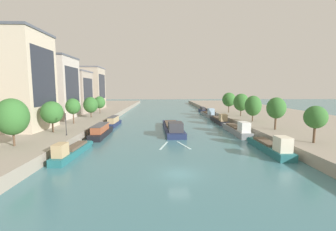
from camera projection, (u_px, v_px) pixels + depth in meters
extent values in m
plane|color=#42757F|center=(179.00, 174.00, 27.35)|extent=(400.00, 400.00, 0.00)
cube|color=gray|center=(68.00, 115.00, 80.85)|extent=(36.00, 170.00, 1.74)
cube|color=gray|center=(265.00, 115.00, 82.85)|extent=(36.00, 170.00, 1.74)
cube|color=#1E284C|center=(173.00, 128.00, 56.07)|extent=(4.82, 21.40, 1.11)
cube|color=#1E284C|center=(169.00, 121.00, 66.94)|extent=(3.84, 1.38, 0.92)
cube|color=#1E284C|center=(173.00, 126.00, 56.00)|extent=(4.90, 21.41, 0.06)
cube|color=#38383D|center=(175.00, 127.00, 48.72)|extent=(3.16, 4.37, 1.96)
cube|color=black|center=(175.00, 124.00, 50.80)|extent=(2.39, 0.12, 0.55)
cube|color=brown|center=(172.00, 124.00, 58.08)|extent=(3.55, 11.17, 0.36)
cylinder|color=#232328|center=(178.00, 128.00, 49.65)|extent=(0.07, 0.07, 1.10)
cube|color=silver|center=(184.00, 145.00, 41.42)|extent=(2.22, 5.81, 0.03)
cube|color=silver|center=(164.00, 145.00, 41.18)|extent=(1.78, 5.91, 0.03)
cube|color=#23666B|center=(73.00, 152.00, 34.96)|extent=(2.35, 11.46, 0.99)
cube|color=#23666B|center=(87.00, 143.00, 40.95)|extent=(1.89, 1.28, 0.86)
cube|color=#23666B|center=(73.00, 149.00, 34.89)|extent=(2.39, 11.47, 0.06)
cube|color=tan|center=(60.00, 150.00, 30.94)|extent=(1.54, 2.33, 1.78)
cube|color=black|center=(64.00, 146.00, 32.05)|extent=(1.17, 0.07, 0.50)
cube|color=brown|center=(76.00, 146.00, 36.00)|extent=(1.73, 5.98, 0.36)
cylinder|color=#232328|center=(64.00, 152.00, 31.43)|extent=(0.07, 0.07, 1.10)
cube|color=black|center=(101.00, 134.00, 49.22)|extent=(2.61, 11.72, 1.12)
cube|color=black|center=(108.00, 128.00, 55.36)|extent=(2.41, 1.25, 0.93)
cube|color=black|center=(101.00, 131.00, 49.15)|extent=(2.66, 11.72, 0.06)
cube|color=#9E5133|center=(100.00, 128.00, 48.48)|extent=(2.13, 7.50, 1.42)
cube|color=#4C4C51|center=(100.00, 125.00, 48.39)|extent=(2.28, 7.73, 0.08)
cylinder|color=#232328|center=(98.00, 131.00, 45.61)|extent=(0.07, 0.07, 1.10)
cube|color=#1E284C|center=(114.00, 124.00, 63.33)|extent=(2.40, 9.99, 0.96)
cube|color=#1E284C|center=(118.00, 121.00, 68.61)|extent=(2.09, 1.25, 0.84)
cube|color=#1E284C|center=(114.00, 122.00, 63.27)|extent=(2.44, 9.99, 0.06)
cube|color=tan|center=(113.00, 120.00, 62.68)|extent=(1.92, 6.40, 1.58)
cube|color=#4C4C51|center=(113.00, 117.00, 62.59)|extent=(2.06, 6.60, 0.08)
cylinder|color=#232328|center=(112.00, 122.00, 60.24)|extent=(0.07, 0.07, 1.10)
cube|color=#23666B|center=(269.00, 148.00, 37.22)|extent=(2.55, 12.09, 1.11)
cube|color=#23666B|center=(254.00, 139.00, 43.55)|extent=(2.36, 1.25, 0.92)
cube|color=#23666B|center=(269.00, 145.00, 37.16)|extent=(2.60, 12.09, 0.06)
cube|color=beige|center=(283.00, 144.00, 32.95)|extent=(1.87, 2.43, 2.19)
cube|color=black|center=(279.00, 140.00, 34.12)|extent=(1.49, 0.04, 0.61)
cube|color=brown|center=(266.00, 142.00, 38.33)|extent=(1.97, 6.29, 0.36)
cylinder|color=#232328|center=(283.00, 147.00, 33.50)|extent=(0.07, 0.07, 1.10)
cube|color=gray|center=(236.00, 131.00, 52.50)|extent=(2.61, 14.55, 1.23)
cube|color=gray|center=(227.00, 125.00, 60.04)|extent=(2.38, 1.27, 0.98)
cube|color=gray|center=(236.00, 128.00, 52.42)|extent=(2.66, 14.55, 0.06)
cube|color=white|center=(244.00, 127.00, 47.39)|extent=(1.89, 2.92, 2.09)
cube|color=black|center=(242.00, 124.00, 48.81)|extent=(1.50, 0.04, 0.59)
cube|color=brown|center=(234.00, 126.00, 53.84)|extent=(2.00, 7.57, 0.36)
cylinder|color=#232328|center=(245.00, 129.00, 48.03)|extent=(0.07, 0.07, 1.10)
cube|color=black|center=(219.00, 121.00, 68.76)|extent=(2.54, 13.59, 1.16)
cube|color=black|center=(214.00, 118.00, 75.84)|extent=(2.32, 1.26, 0.95)
cube|color=black|center=(219.00, 119.00, 68.69)|extent=(2.59, 13.59, 0.06)
cube|color=tan|center=(223.00, 118.00, 63.99)|extent=(1.85, 2.73, 1.96)
cube|color=black|center=(222.00, 116.00, 65.31)|extent=(1.46, 0.04, 0.55)
cube|color=brown|center=(218.00, 118.00, 70.01)|extent=(1.95, 7.07, 0.36)
cylinder|color=#232328|center=(224.00, 119.00, 64.59)|extent=(0.07, 0.07, 1.10)
cube|color=gray|center=(208.00, 115.00, 85.87)|extent=(3.11, 13.72, 1.02)
cube|color=gray|center=(204.00, 112.00, 92.96)|extent=(2.54, 1.31, 0.87)
cube|color=gray|center=(208.00, 113.00, 85.81)|extent=(3.16, 13.72, 0.06)
cube|color=#9EBCD6|center=(211.00, 111.00, 81.08)|extent=(2.07, 2.79, 2.24)
cube|color=black|center=(210.00, 110.00, 82.40)|extent=(1.58, 0.09, 0.63)
cube|color=brown|center=(207.00, 112.00, 87.13)|extent=(2.30, 7.16, 0.36)
cylinder|color=#232328|center=(212.00, 113.00, 81.71)|extent=(0.07, 0.07, 1.10)
cube|color=#1E284C|center=(202.00, 111.00, 100.84)|extent=(1.86, 9.09, 1.01)
cube|color=#1E284C|center=(200.00, 110.00, 105.66)|extent=(1.59, 1.26, 0.87)
cube|color=#1E284C|center=(202.00, 110.00, 100.78)|extent=(1.89, 9.09, 0.06)
cube|color=#38383D|center=(203.00, 108.00, 100.25)|extent=(1.48, 5.82, 1.23)
cube|color=#4C4C51|center=(203.00, 107.00, 100.18)|extent=(1.59, 6.00, 0.08)
cylinder|color=#232328|center=(204.00, 109.00, 98.03)|extent=(0.07, 0.07, 1.10)
cylinder|color=brown|center=(14.00, 136.00, 33.81)|extent=(0.30, 0.30, 2.92)
ellipsoid|color=#336B2D|center=(12.00, 117.00, 33.46)|extent=(4.64, 4.64, 5.46)
cylinder|color=brown|center=(53.00, 125.00, 44.77)|extent=(0.34, 0.34, 2.72)
ellipsoid|color=#336B2D|center=(52.00, 112.00, 44.47)|extent=(4.21, 4.21, 4.38)
cylinder|color=brown|center=(73.00, 117.00, 55.90)|extent=(0.27, 0.27, 3.21)
ellipsoid|color=#336B2D|center=(73.00, 106.00, 55.59)|extent=(3.50, 3.50, 3.86)
cylinder|color=brown|center=(91.00, 113.00, 68.09)|extent=(0.29, 0.29, 2.47)
ellipsoid|color=#336B2D|center=(91.00, 105.00, 67.80)|extent=(4.27, 4.27, 4.71)
cylinder|color=brown|center=(100.00, 110.00, 79.19)|extent=(0.25, 0.25, 2.68)
ellipsoid|color=#336B2D|center=(100.00, 102.00, 78.90)|extent=(3.83, 3.83, 4.20)
cylinder|color=brown|center=(314.00, 133.00, 35.74)|extent=(0.37, 0.37, 3.14)
ellipsoid|color=#336B2D|center=(316.00, 117.00, 35.44)|extent=(3.38, 3.38, 3.58)
cylinder|color=brown|center=(275.00, 122.00, 47.51)|extent=(0.39, 0.39, 3.35)
ellipsoid|color=#336B2D|center=(276.00, 108.00, 47.18)|extent=(3.85, 3.85, 4.43)
cylinder|color=brown|center=(253.00, 116.00, 59.65)|extent=(0.28, 0.28, 2.67)
ellipsoid|color=#336B2D|center=(253.00, 106.00, 59.32)|extent=(4.25, 4.25, 5.30)
cylinder|color=brown|center=(241.00, 112.00, 71.03)|extent=(0.29, 0.29, 2.89)
ellipsoid|color=#336B2D|center=(241.00, 102.00, 70.69)|extent=(4.70, 4.70, 5.39)
cylinder|color=brown|center=(229.00, 108.00, 82.06)|extent=(0.32, 0.32, 3.33)
ellipsoid|color=#336B2D|center=(229.00, 100.00, 81.70)|extent=(4.76, 4.76, 5.01)
cylinder|color=black|center=(66.00, 124.00, 41.50)|extent=(0.11, 0.11, 4.13)
sphere|color=#EAE5C6|center=(65.00, 112.00, 41.24)|extent=(0.28, 0.28, 0.28)
cylinder|color=black|center=(67.00, 135.00, 41.73)|extent=(0.22, 0.22, 0.20)
cube|color=beige|center=(11.00, 82.00, 46.90)|extent=(13.97, 11.58, 19.96)
cube|color=#4C515B|center=(6.00, 31.00, 45.70)|extent=(14.39, 11.93, 0.50)
cube|color=#232833|center=(44.00, 77.00, 46.98)|extent=(0.04, 9.26, 11.97)
cube|color=#BCB2A8|center=(55.00, 88.00, 66.18)|extent=(10.53, 12.25, 17.48)
cube|color=#4C515B|center=(53.00, 57.00, 65.13)|extent=(10.85, 12.62, 0.50)
cube|color=#232833|center=(73.00, 85.00, 66.22)|extent=(0.04, 9.80, 10.49)
cube|color=#A89989|center=(74.00, 93.00, 80.90)|extent=(10.14, 12.24, 14.47)
cube|color=slate|center=(73.00, 71.00, 80.02)|extent=(10.44, 12.61, 0.50)
cube|color=#232833|center=(88.00, 90.00, 80.95)|extent=(0.04, 9.79, 8.68)
cube|color=#B2A38E|center=(90.00, 88.00, 99.35)|extent=(10.38, 12.20, 17.45)
cube|color=slate|center=(89.00, 68.00, 98.30)|extent=(10.70, 12.57, 0.50)
cube|color=#232833|center=(102.00, 86.00, 99.39)|extent=(0.04, 9.76, 10.47)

